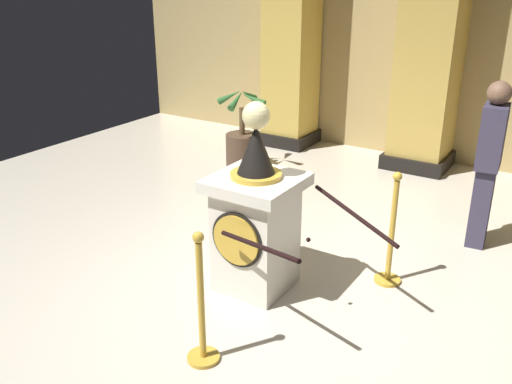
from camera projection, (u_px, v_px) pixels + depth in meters
name	position (u px, v px, depth m)	size (l,w,h in m)	color
ground_plane	(276.00, 292.00, 4.92)	(10.51, 10.51, 0.00)	beige
back_wall	(444.00, 14.00, 7.64)	(10.51, 0.16, 4.13)	tan
pedestal_clock	(256.00, 220.00, 4.77)	(0.72, 0.72, 1.68)	silver
stanchion_near	(202.00, 317.00, 3.94)	(0.24, 0.24, 1.03)	gold
stanchion_far	(391.00, 245.00, 4.94)	(0.24, 0.24, 1.06)	gold
velvet_rope	(309.00, 229.00, 4.28)	(1.28, 1.29, 0.22)	black
column_left	(292.00, 17.00, 8.38)	(0.83, 0.83, 3.97)	black
column_centre_rear	(433.00, 24.00, 7.32)	(0.90, 0.90, 3.97)	black
potted_palm_left	(242.00, 143.00, 7.92)	(0.75, 0.74, 1.14)	#4C3828
bystander_guest	(488.00, 161.00, 5.45)	(0.25, 0.38, 1.68)	#383347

